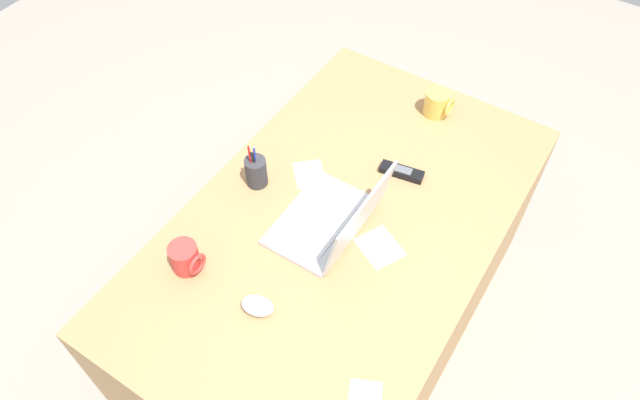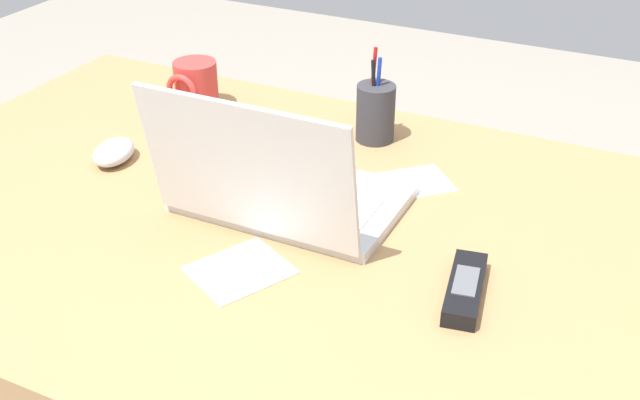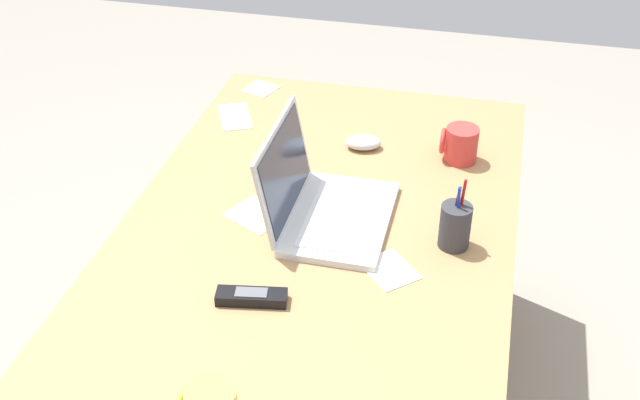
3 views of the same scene
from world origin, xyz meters
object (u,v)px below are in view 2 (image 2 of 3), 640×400
at_px(computer_mouse, 114,152).
at_px(cordless_phone, 465,288).
at_px(coffee_mug_tall, 195,85).
at_px(pen_holder, 375,112).
at_px(laptop, 280,189).

xyz_separation_m(computer_mouse, cordless_phone, (-0.67, 0.11, -0.01)).
height_order(computer_mouse, coffee_mug_tall, coffee_mug_tall).
bearing_deg(pen_holder, computer_mouse, 36.74).
height_order(laptop, computer_mouse, laptop).
height_order(cordless_phone, pen_holder, pen_holder).
bearing_deg(computer_mouse, coffee_mug_tall, -103.10).
relative_size(laptop, coffee_mug_tall, 3.50).
bearing_deg(cordless_phone, computer_mouse, -8.96).
xyz_separation_m(laptop, computer_mouse, (0.35, -0.03, -0.03)).
distance_m(laptop, computer_mouse, 0.35).
relative_size(laptop, pen_holder, 1.98).
bearing_deg(coffee_mug_tall, cordless_phone, 151.49).
bearing_deg(laptop, coffee_mug_tall, -39.59).
height_order(coffee_mug_tall, pen_holder, pen_holder).
bearing_deg(cordless_phone, pen_holder, -53.02).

